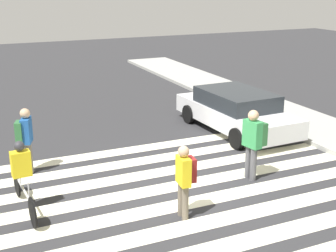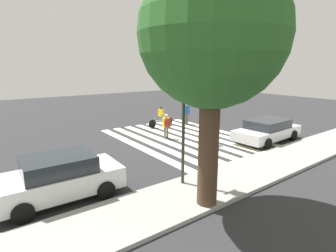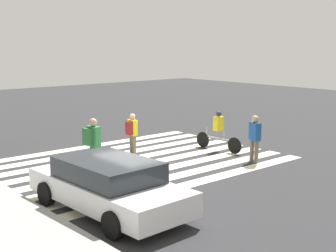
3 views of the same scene
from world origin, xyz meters
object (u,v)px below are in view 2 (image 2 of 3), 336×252
cyclist_near_curb (161,116)px  street_tree (212,36)px  pedestrian_child_with_backpack (186,112)px  traffic_light (182,97)px  car_parked_far_curb (59,177)px  pedestrian_adult_tall_backpack (167,124)px  pedestrian_adult_blue_shirt (206,127)px  car_parked_dark_suv (267,130)px

cyclist_near_curb → street_tree: bearing=58.7°
cyclist_near_curb → pedestrian_child_with_backpack: bearing=166.1°
traffic_light → car_parked_far_curb: bearing=-22.5°
traffic_light → pedestrian_adult_tall_backpack: size_ratio=3.08×
car_parked_far_curb → pedestrian_adult_blue_shirt: bearing=-167.5°
street_tree → car_parked_dark_suv: size_ratio=1.56×
pedestrian_adult_tall_backpack → pedestrian_child_with_backpack: size_ratio=0.93×
pedestrian_child_with_backpack → car_parked_far_curb: bearing=49.1°
pedestrian_child_with_backpack → traffic_light: bearing=67.2°
traffic_light → pedestrian_adult_blue_shirt: bearing=-143.9°
pedestrian_adult_blue_shirt → pedestrian_adult_tall_backpack: bearing=105.1°
car_parked_far_curb → traffic_light: bearing=158.8°
traffic_light → car_parked_far_curb: size_ratio=1.18×
car_parked_far_curb → car_parked_dark_suv: bearing=-178.7°
traffic_light → pedestrian_adult_tall_backpack: 7.25m
pedestrian_adult_tall_backpack → car_parked_far_curb: bearing=-145.5°
traffic_light → street_tree: (0.33, 1.76, 1.91)m
pedestrian_adult_tall_backpack → car_parked_dark_suv: pedestrian_adult_tall_backpack is taller
pedestrian_adult_tall_backpack → car_parked_dark_suv: (-4.63, 4.15, -0.23)m
street_tree → pedestrian_child_with_backpack: size_ratio=4.40×
traffic_light → pedestrian_adult_blue_shirt: 6.22m
car_parked_far_curb → pedestrian_adult_tall_backpack: bearing=-150.0°
cyclist_near_curb → traffic_light: bearing=55.8°
pedestrian_adult_blue_shirt → cyclist_near_curb: size_ratio=0.79×
pedestrian_adult_tall_backpack → pedestrian_child_with_backpack: pedestrian_child_with_backpack is taller
traffic_light → pedestrian_adult_tall_backpack: bearing=-121.4°
pedestrian_child_with_backpack → car_parked_far_curb: (11.41, 6.80, -0.22)m
pedestrian_adult_blue_shirt → cyclist_near_curb: (-0.58, -5.47, -0.19)m
pedestrian_child_with_backpack → cyclist_near_curb: (2.16, -0.39, -0.14)m
cyclist_near_curb → car_parked_far_curb: bearing=34.2°
traffic_light → cyclist_near_curb: bearing=-120.5°
street_tree → pedestrian_adult_blue_shirt: street_tree is taller
traffic_light → street_tree: street_tree is taller
pedestrian_adult_blue_shirt → car_parked_dark_suv: pedestrian_adult_blue_shirt is taller
pedestrian_adult_tall_backpack → street_tree: bearing=-111.3°
pedestrian_adult_tall_backpack → pedestrian_child_with_backpack: (-3.83, -2.65, 0.07)m
street_tree → pedestrian_adult_tall_backpack: 9.58m
traffic_light → pedestrian_adult_tall_backpack: (-3.55, -5.81, -2.50)m
pedestrian_adult_tall_backpack → pedestrian_adult_blue_shirt: bearing=-59.9°
street_tree → car_parked_far_curb: size_ratio=1.82×
pedestrian_adult_tall_backpack → pedestrian_child_with_backpack: bearing=40.6°
pedestrian_adult_tall_backpack → car_parked_far_curb: size_ratio=0.38×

